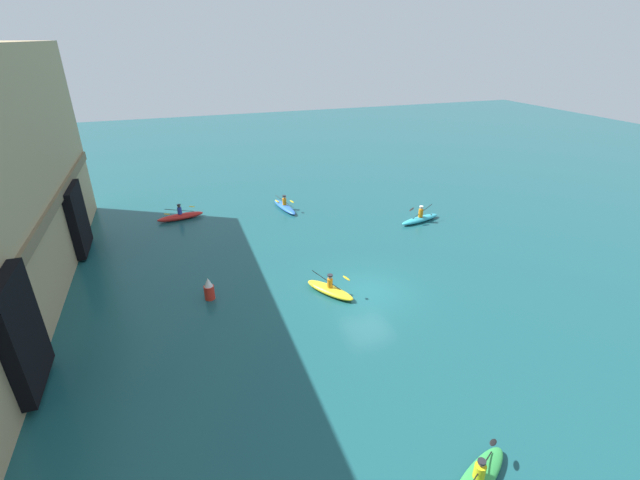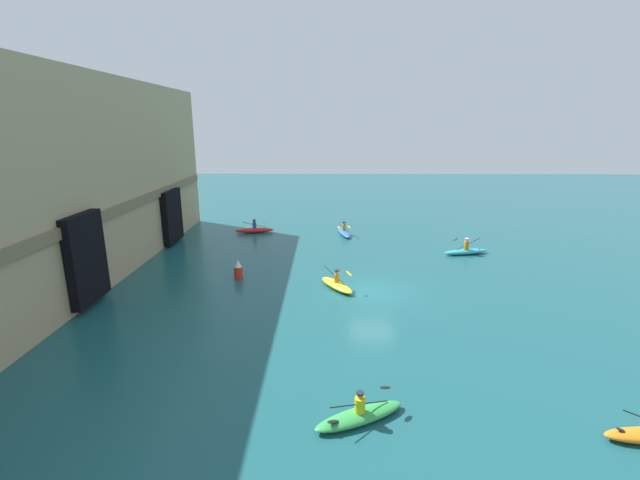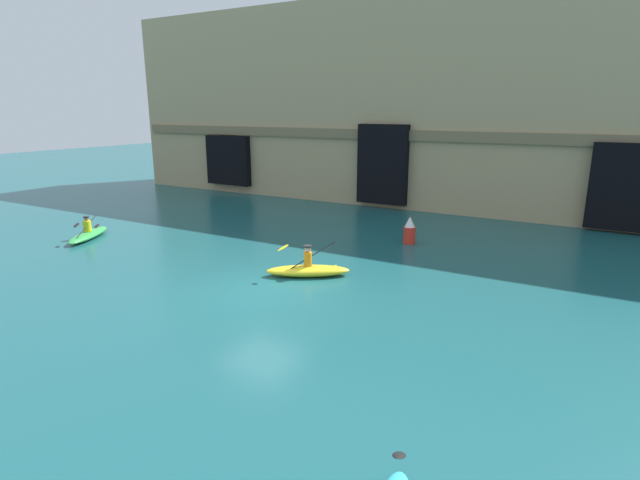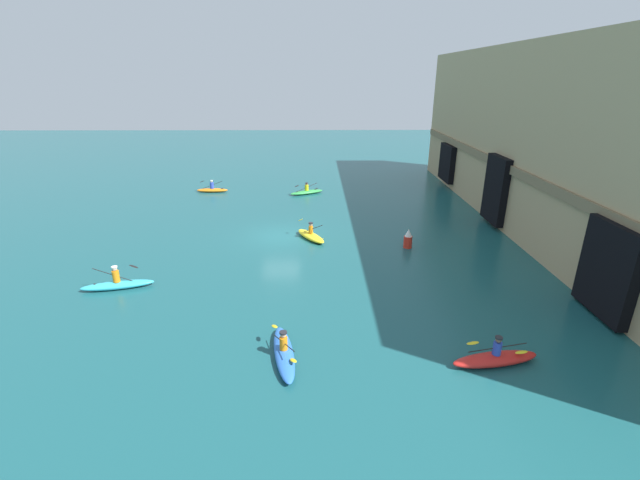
{
  "view_description": "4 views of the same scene",
  "coord_description": "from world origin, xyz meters",
  "px_view_note": "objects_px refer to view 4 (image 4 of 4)",
  "views": [
    {
      "loc": [
        -17.28,
        8.76,
        12.17
      ],
      "look_at": [
        2.37,
        1.93,
        2.26
      ],
      "focal_mm": 24.0,
      "sensor_mm": 36.0,
      "label": 1
    },
    {
      "loc": [
        -22.53,
        2.61,
        9.13
      ],
      "look_at": [
        2.1,
        3.01,
        2.47
      ],
      "focal_mm": 24.0,
      "sensor_mm": 36.0,
      "label": 2
    },
    {
      "loc": [
        9.23,
        -12.25,
        5.72
      ],
      "look_at": [
        0.27,
        3.34,
        0.98
      ],
      "focal_mm": 28.0,
      "sensor_mm": 36.0,
      "label": 3
    },
    {
      "loc": [
        26.55,
        2.35,
        9.89
      ],
      "look_at": [
        3.43,
        2.59,
        1.02
      ],
      "focal_mm": 24.0,
      "sensor_mm": 36.0,
      "label": 4
    }
  ],
  "objects_px": {
    "kayak_yellow": "(311,236)",
    "marker_buoy": "(408,239)",
    "kayak_green": "(307,192)",
    "kayak_blue": "(284,352)",
    "kayak_orange": "(212,190)",
    "kayak_cyan": "(117,284)",
    "kayak_red": "(495,358)"
  },
  "relations": [
    {
      "from": "kayak_green",
      "to": "kayak_yellow",
      "type": "bearing_deg",
      "value": -113.79
    },
    {
      "from": "kayak_green",
      "to": "kayak_red",
      "type": "distance_m",
      "value": 25.52
    },
    {
      "from": "kayak_blue",
      "to": "kayak_cyan",
      "type": "height_order",
      "value": "kayak_cyan"
    },
    {
      "from": "kayak_cyan",
      "to": "kayak_red",
      "type": "height_order",
      "value": "kayak_cyan"
    },
    {
      "from": "kayak_cyan",
      "to": "kayak_green",
      "type": "xyz_separation_m",
      "value": [
        -18.27,
        9.07,
        -0.03
      ]
    },
    {
      "from": "kayak_orange",
      "to": "kayak_cyan",
      "type": "height_order",
      "value": "kayak_cyan"
    },
    {
      "from": "kayak_cyan",
      "to": "marker_buoy",
      "type": "height_order",
      "value": "kayak_cyan"
    },
    {
      "from": "kayak_blue",
      "to": "kayak_green",
      "type": "bearing_deg",
      "value": 168.97
    },
    {
      "from": "kayak_blue",
      "to": "marker_buoy",
      "type": "xyz_separation_m",
      "value": [
        -10.99,
        6.88,
        0.34
      ]
    },
    {
      "from": "kayak_cyan",
      "to": "kayak_green",
      "type": "height_order",
      "value": "kayak_cyan"
    },
    {
      "from": "kayak_blue",
      "to": "marker_buoy",
      "type": "distance_m",
      "value": 12.97
    },
    {
      "from": "kayak_green",
      "to": "kayak_red",
      "type": "height_order",
      "value": "kayak_red"
    },
    {
      "from": "kayak_orange",
      "to": "kayak_green",
      "type": "distance_m",
      "value": 8.68
    },
    {
      "from": "kayak_blue",
      "to": "kayak_red",
      "type": "xyz_separation_m",
      "value": [
        0.49,
        7.77,
        0.03
      ]
    },
    {
      "from": "marker_buoy",
      "to": "kayak_blue",
      "type": "bearing_deg",
      "value": -32.05
    },
    {
      "from": "kayak_orange",
      "to": "marker_buoy",
      "type": "relative_size",
      "value": 2.32
    },
    {
      "from": "kayak_cyan",
      "to": "kayak_blue",
      "type": "bearing_deg",
      "value": 133.49
    },
    {
      "from": "kayak_yellow",
      "to": "marker_buoy",
      "type": "relative_size",
      "value": 2.41
    },
    {
      "from": "kayak_blue",
      "to": "marker_buoy",
      "type": "height_order",
      "value": "marker_buoy"
    },
    {
      "from": "kayak_orange",
      "to": "kayak_green",
      "type": "height_order",
      "value": "kayak_orange"
    },
    {
      "from": "marker_buoy",
      "to": "kayak_yellow",
      "type": "bearing_deg",
      "value": -104.59
    },
    {
      "from": "kayak_green",
      "to": "marker_buoy",
      "type": "relative_size",
      "value": 2.62
    },
    {
      "from": "kayak_red",
      "to": "marker_buoy",
      "type": "bearing_deg",
      "value": 84.74
    },
    {
      "from": "kayak_orange",
      "to": "kayak_yellow",
      "type": "height_order",
      "value": "kayak_yellow"
    },
    {
      "from": "kayak_red",
      "to": "marker_buoy",
      "type": "relative_size",
      "value": 2.8
    },
    {
      "from": "kayak_red",
      "to": "kayak_cyan",
      "type": "bearing_deg",
      "value": 149.74
    },
    {
      "from": "kayak_yellow",
      "to": "marker_buoy",
      "type": "xyz_separation_m",
      "value": [
        1.56,
        5.99,
        0.33
      ]
    },
    {
      "from": "kayak_cyan",
      "to": "kayak_yellow",
      "type": "bearing_deg",
      "value": -157.55
    },
    {
      "from": "kayak_orange",
      "to": "kayak_green",
      "type": "xyz_separation_m",
      "value": [
        0.76,
        8.64,
        -0.02
      ]
    },
    {
      "from": "kayak_blue",
      "to": "marker_buoy",
      "type": "bearing_deg",
      "value": 137.89
    },
    {
      "from": "kayak_yellow",
      "to": "kayak_orange",
      "type": "bearing_deg",
      "value": 4.99
    },
    {
      "from": "kayak_cyan",
      "to": "kayak_green",
      "type": "distance_m",
      "value": 20.39
    }
  ]
}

